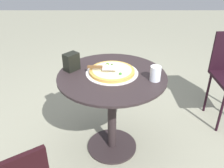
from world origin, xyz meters
TOP-DOWN VIEW (x-y plane):
  - ground_plane at (0.00, 0.00)m, footprint 10.00×10.00m
  - patio_table at (0.00, 0.00)m, footprint 0.81×0.81m
  - pizza_on_tray at (0.00, 0.03)m, footprint 0.39×0.39m
  - pizza_server at (-0.07, 0.02)m, footprint 0.21×0.08m
  - drinking_cup at (0.30, -0.08)m, footprint 0.08×0.08m
  - napkin_dispenser at (-0.30, 0.09)m, footprint 0.13×0.13m

SIDE VIEW (x-z plane):
  - ground_plane at x=0.00m, z-range 0.00..0.00m
  - patio_table at x=0.00m, z-range 0.16..0.86m
  - pizza_on_tray at x=0.00m, z-range 0.69..0.74m
  - pizza_server at x=-0.07m, z-range 0.75..0.76m
  - drinking_cup at x=0.30m, z-range 0.70..0.81m
  - napkin_dispenser at x=-0.30m, z-range 0.70..0.84m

